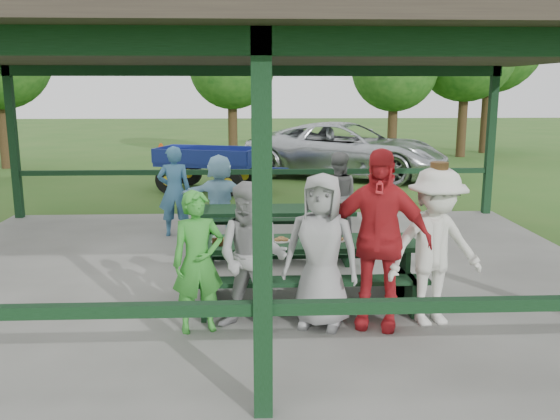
{
  "coord_description": "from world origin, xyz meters",
  "views": [
    {
      "loc": [
        -0.06,
        -8.15,
        2.68
      ],
      "look_at": [
        0.29,
        -0.3,
        1.05
      ],
      "focal_mm": 38.0,
      "sensor_mm": 36.0,
      "label": 1
    }
  ],
  "objects_px": {
    "pickup_truck": "(347,150)",
    "picnic_table_near": "(305,262)",
    "picnic_table_far": "(275,226)",
    "contestant_green": "(198,262)",
    "contestant_red": "(377,239)",
    "contestant_white_fedora": "(435,247)",
    "farm_trailer": "(208,168)",
    "spectator_blue": "(174,191)",
    "contestant_grey_left": "(252,258)",
    "spectator_lblue": "(220,198)",
    "spectator_grey": "(337,196)",
    "contestant_grey_mid": "(321,251)"
  },
  "relations": [
    {
      "from": "pickup_truck",
      "to": "picnic_table_near",
      "type": "bearing_deg",
      "value": -166.03
    },
    {
      "from": "picnic_table_far",
      "to": "contestant_green",
      "type": "distance_m",
      "value": 3.04
    },
    {
      "from": "contestant_red",
      "to": "contestant_white_fedora",
      "type": "relative_size",
      "value": 1.09
    },
    {
      "from": "farm_trailer",
      "to": "spectator_blue",
      "type": "bearing_deg",
      "value": -75.35
    },
    {
      "from": "picnic_table_near",
      "to": "picnic_table_far",
      "type": "xyz_separation_m",
      "value": [
        -0.3,
        2.0,
        -0.01
      ]
    },
    {
      "from": "contestant_grey_left",
      "to": "spectator_lblue",
      "type": "height_order",
      "value": "contestant_grey_left"
    },
    {
      "from": "contestant_grey_left",
      "to": "spectator_grey",
      "type": "relative_size",
      "value": 1.07
    },
    {
      "from": "spectator_lblue",
      "to": "picnic_table_near",
      "type": "bearing_deg",
      "value": 118.61
    },
    {
      "from": "contestant_grey_mid",
      "to": "contestant_white_fedora",
      "type": "relative_size",
      "value": 0.94
    },
    {
      "from": "contestant_red",
      "to": "spectator_grey",
      "type": "relative_size",
      "value": 1.3
    },
    {
      "from": "spectator_grey",
      "to": "pickup_truck",
      "type": "distance_m",
      "value": 8.01
    },
    {
      "from": "picnic_table_near",
      "to": "spectator_blue",
      "type": "height_order",
      "value": "spectator_blue"
    },
    {
      "from": "spectator_blue",
      "to": "pickup_truck",
      "type": "height_order",
      "value": "spectator_blue"
    },
    {
      "from": "spectator_grey",
      "to": "pickup_truck",
      "type": "xyz_separation_m",
      "value": [
        1.41,
        7.88,
        -0.03
      ]
    },
    {
      "from": "contestant_white_fedora",
      "to": "contestant_grey_mid",
      "type": "bearing_deg",
      "value": 166.32
    },
    {
      "from": "spectator_grey",
      "to": "picnic_table_near",
      "type": "bearing_deg",
      "value": 84.35
    },
    {
      "from": "contestant_white_fedora",
      "to": "pickup_truck",
      "type": "bearing_deg",
      "value": 71.93
    },
    {
      "from": "picnic_table_near",
      "to": "spectator_blue",
      "type": "bearing_deg",
      "value": 120.85
    },
    {
      "from": "contestant_red",
      "to": "contestant_grey_left",
      "type": "bearing_deg",
      "value": -158.17
    },
    {
      "from": "pickup_truck",
      "to": "spectator_grey",
      "type": "bearing_deg",
      "value": -164.6
    },
    {
      "from": "spectator_lblue",
      "to": "farm_trailer",
      "type": "distance_m",
      "value": 5.7
    },
    {
      "from": "picnic_table_far",
      "to": "pickup_truck",
      "type": "xyz_separation_m",
      "value": [
        2.51,
        8.83,
        0.26
      ]
    },
    {
      "from": "contestant_red",
      "to": "pickup_truck",
      "type": "height_order",
      "value": "contestant_red"
    },
    {
      "from": "contestant_green",
      "to": "spectator_blue",
      "type": "xyz_separation_m",
      "value": [
        -0.79,
        4.25,
        0.03
      ]
    },
    {
      "from": "picnic_table_far",
      "to": "spectator_blue",
      "type": "distance_m",
      "value": 2.21
    },
    {
      "from": "picnic_table_far",
      "to": "contestant_green",
      "type": "bearing_deg",
      "value": -107.65
    },
    {
      "from": "contestant_grey_mid",
      "to": "pickup_truck",
      "type": "bearing_deg",
      "value": 98.08
    },
    {
      "from": "contestant_grey_mid",
      "to": "pickup_truck",
      "type": "xyz_separation_m",
      "value": [
        2.11,
        11.63,
        -0.12
      ]
    },
    {
      "from": "spectator_lblue",
      "to": "contestant_white_fedora",
      "type": "bearing_deg",
      "value": 130.73
    },
    {
      "from": "spectator_lblue",
      "to": "pickup_truck",
      "type": "xyz_separation_m",
      "value": [
        3.4,
        7.86,
        -0.02
      ]
    },
    {
      "from": "contestant_red",
      "to": "contestant_grey_mid",
      "type": "bearing_deg",
      "value": -164.12
    },
    {
      "from": "contestant_white_fedora",
      "to": "pickup_truck",
      "type": "xyz_separation_m",
      "value": [
        0.86,
        11.63,
        -0.15
      ]
    },
    {
      "from": "spectator_grey",
      "to": "farm_trailer",
      "type": "relative_size",
      "value": 0.43
    },
    {
      "from": "picnic_table_near",
      "to": "farm_trailer",
      "type": "xyz_separation_m",
      "value": [
        -1.81,
        8.63,
        0.03
      ]
    },
    {
      "from": "picnic_table_far",
      "to": "contestant_white_fedora",
      "type": "height_order",
      "value": "contestant_white_fedora"
    },
    {
      "from": "spectator_blue",
      "to": "farm_trailer",
      "type": "xyz_separation_m",
      "value": [
        0.2,
        5.27,
        -0.29
      ]
    },
    {
      "from": "contestant_green",
      "to": "pickup_truck",
      "type": "distance_m",
      "value": 12.2
    },
    {
      "from": "contestant_red",
      "to": "spectator_grey",
      "type": "bearing_deg",
      "value": 107.14
    },
    {
      "from": "picnic_table_far",
      "to": "farm_trailer",
      "type": "height_order",
      "value": "farm_trailer"
    },
    {
      "from": "contestant_grey_mid",
      "to": "contestant_white_fedora",
      "type": "distance_m",
      "value": 1.25
    },
    {
      "from": "picnic_table_far",
      "to": "spectator_blue",
      "type": "bearing_deg",
      "value": 141.46
    },
    {
      "from": "picnic_table_far",
      "to": "contestant_green",
      "type": "relative_size",
      "value": 1.59
    },
    {
      "from": "contestant_red",
      "to": "picnic_table_far",
      "type": "bearing_deg",
      "value": 128.14
    },
    {
      "from": "picnic_table_far",
      "to": "spectator_grey",
      "type": "relative_size",
      "value": 1.61
    },
    {
      "from": "spectator_blue",
      "to": "farm_trailer",
      "type": "relative_size",
      "value": 0.45
    },
    {
      "from": "picnic_table_far",
      "to": "spectator_lblue",
      "type": "relative_size",
      "value": 1.64
    },
    {
      "from": "contestant_grey_mid",
      "to": "farm_trailer",
      "type": "xyz_separation_m",
      "value": [
        -1.92,
        9.44,
        -0.34
      ]
    },
    {
      "from": "picnic_table_near",
      "to": "farm_trailer",
      "type": "height_order",
      "value": "farm_trailer"
    },
    {
      "from": "contestant_red",
      "to": "spectator_grey",
      "type": "xyz_separation_m",
      "value": [
        0.1,
        3.78,
        -0.22
      ]
    },
    {
      "from": "contestant_green",
      "to": "contestant_grey_left",
      "type": "height_order",
      "value": "contestant_grey_left"
    }
  ]
}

